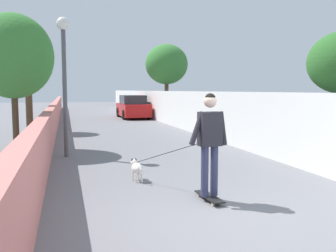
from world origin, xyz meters
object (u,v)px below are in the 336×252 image
(tree_right_distant, at_px, (167,65))
(dog, at_px, (137,168))
(tree_left_far, at_px, (27,56))
(tree_left_near, at_px, (13,56))
(car_near, at_px, (133,107))
(skateboard, at_px, (209,197))
(lamp_post, at_px, (64,61))
(person_skateboarder, at_px, (210,136))

(tree_right_distant, relative_size, dog, 2.45)
(tree_left_far, height_order, dog, tree_left_far)
(tree_left_near, distance_m, car_near, 13.81)
(tree_left_far, distance_m, skateboard, 13.00)
(tree_right_distant, bearing_deg, tree_left_near, 145.05)
(tree_left_far, xyz_separation_m, lamp_post, (-6.94, -1.58, -0.68))
(skateboard, bearing_deg, tree_right_distant, -13.18)
(car_near, bearing_deg, tree_left_near, 154.41)
(skateboard, height_order, dog, dog)
(person_skateboarder, xyz_separation_m, dog, (1.70, 0.93, -0.84))
(tree_left_near, relative_size, skateboard, 5.19)
(tree_left_far, height_order, tree_right_distant, tree_right_distant)
(tree_right_distant, bearing_deg, car_near, 69.71)
(car_near, bearing_deg, dog, 170.08)
(lamp_post, xyz_separation_m, skateboard, (-5.00, -2.34, -2.64))
(tree_left_far, distance_m, person_skateboarder, 12.77)
(tree_right_distant, bearing_deg, skateboard, 166.82)
(tree_left_far, bearing_deg, person_skateboarder, -161.81)
(lamp_post, xyz_separation_m, car_near, (13.73, -4.39, -1.99))
(tree_left_near, relative_size, car_near, 0.98)
(tree_left_near, height_order, tree_left_far, tree_left_far)
(tree_right_distant, relative_size, skateboard, 6.04)
(skateboard, bearing_deg, dog, 28.75)
(dog, relative_size, car_near, 0.47)
(skateboard, height_order, car_near, car_near)
(person_skateboarder, relative_size, car_near, 0.41)
(tree_left_near, distance_m, skateboard, 8.02)
(dog, bearing_deg, tree_right_distant, -17.53)
(tree_left_far, height_order, skateboard, tree_left_far)
(car_near, bearing_deg, skateboard, 173.75)
(dog, xyz_separation_m, car_near, (17.04, -2.98, 0.44))
(lamp_post, distance_m, car_near, 14.55)
(lamp_post, bearing_deg, car_near, -17.74)
(tree_right_distant, xyz_separation_m, lamp_post, (-12.94, 6.54, -0.87))
(tree_left_far, distance_m, lamp_post, 7.15)
(tree_left_far, height_order, car_near, tree_left_far)
(tree_left_near, bearing_deg, person_skateboarder, -149.20)
(lamp_post, bearing_deg, dog, -156.88)
(tree_right_distant, bearing_deg, dog, 162.47)
(skateboard, bearing_deg, lamp_post, 25.09)
(tree_right_distant, xyz_separation_m, car_near, (0.79, 2.15, -2.85))
(skateboard, xyz_separation_m, car_near, (18.73, -2.05, 0.65))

